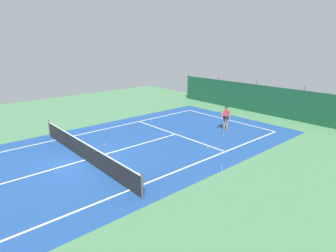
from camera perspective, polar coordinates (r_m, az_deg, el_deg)
The scene contains 10 objects.
ground_plane at distance 15.44m, azimuth -16.31°, elevation -6.61°, with size 36.00×36.00×0.00m, color #4C8456.
court_surface at distance 15.44m, azimuth -16.31°, elevation -6.60°, with size 11.02×26.60×0.01m.
tennis_net at distance 15.25m, azimuth -16.47°, elevation -4.85°, with size 10.12×0.10×1.10m.
back_fence at distance 26.01m, azimuth 17.53°, elevation 4.30°, with size 16.30×0.98×2.70m.
tennis_player at distance 19.84m, azimuth 11.59°, elevation 1.88°, with size 0.57×0.83×1.64m.
tennis_ball_near_player at distance 17.33m, azimuth -12.70°, elevation -3.61°, with size 0.07×0.07×0.07m, color #CCDB33.
tennis_ball_midcourt at distance 18.85m, azimuth 11.08°, elevation -1.83°, with size 0.07×0.07×0.07m, color #CCDB33.
tennis_ball_by_sideline at distance 16.53m, azimuth 8.02°, elevation -4.37°, with size 0.07×0.07×0.07m, color #CCDB33.
parked_car at distance 26.92m, azimuth 22.14°, elevation 4.62°, with size 2.16×4.27×1.68m.
water_bottle at distance 13.88m, azimuth 10.72°, elevation -8.39°, with size 0.08×0.08×0.24m, color #338CD8.
Camera 1 is at (13.04, -5.73, 5.97)m, focal length 30.25 mm.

